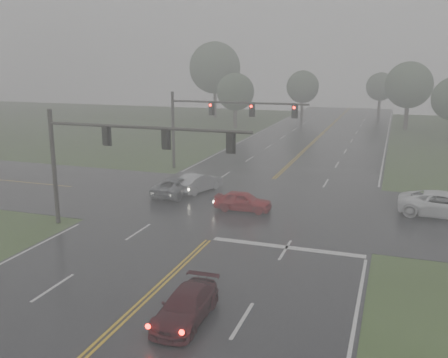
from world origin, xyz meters
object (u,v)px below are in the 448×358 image
at_px(car_grey, 176,195).
at_px(pickup_white, 443,217).
at_px(sedan_silver, 199,192).
at_px(signal_gantry_far, 213,116).
at_px(sedan_maroon, 186,320).
at_px(signal_gantry_near, 108,148).
at_px(sedan_red, 243,211).

bearing_deg(car_grey, pickup_white, -175.16).
height_order(sedan_silver, signal_gantry_far, signal_gantry_far).
height_order(sedan_maroon, sedan_silver, sedan_silver).
bearing_deg(car_grey, sedan_silver, -127.79).
xyz_separation_m(sedan_maroon, signal_gantry_far, (-8.58, 26.28, 5.09)).
distance_m(sedan_silver, car_grey, 1.95).
bearing_deg(sedan_maroon, car_grey, 114.66).
xyz_separation_m(pickup_white, signal_gantry_near, (-19.36, -9.34, 5.07)).
bearing_deg(pickup_white, sedan_silver, 92.56).
height_order(pickup_white, signal_gantry_near, signal_gantry_near).
bearing_deg(sedan_red, sedan_maroon, -172.61).
distance_m(sedan_maroon, sedan_red, 15.12).
bearing_deg(car_grey, signal_gantry_far, -85.29).
bearing_deg(car_grey, sedan_maroon, 118.10).
bearing_deg(sedan_red, signal_gantry_far, 28.42).
height_order(sedan_silver, pickup_white, pickup_white).
height_order(car_grey, pickup_white, pickup_white).
bearing_deg(pickup_white, signal_gantry_near, 120.63).
height_order(signal_gantry_near, signal_gantry_far, signal_gantry_far).
height_order(sedan_maroon, signal_gantry_far, signal_gantry_far).
bearing_deg(signal_gantry_far, signal_gantry_near, -90.08).
bearing_deg(pickup_white, car_grey, 97.19).
bearing_deg(pickup_white, sedan_red, 108.04).
bearing_deg(sedan_silver, signal_gantry_far, -60.29).
relative_size(car_grey, signal_gantry_far, 0.38).
xyz_separation_m(sedan_maroon, pickup_white, (10.75, 17.99, 0.00)).
relative_size(sedan_red, signal_gantry_near, 0.31).
relative_size(car_grey, pickup_white, 0.84).
height_order(sedan_maroon, signal_gantry_near, signal_gantry_near).
distance_m(sedan_maroon, sedan_silver, 19.97).
xyz_separation_m(sedan_red, pickup_white, (12.96, 3.03, 0.00)).
relative_size(pickup_white, signal_gantry_far, 0.45).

